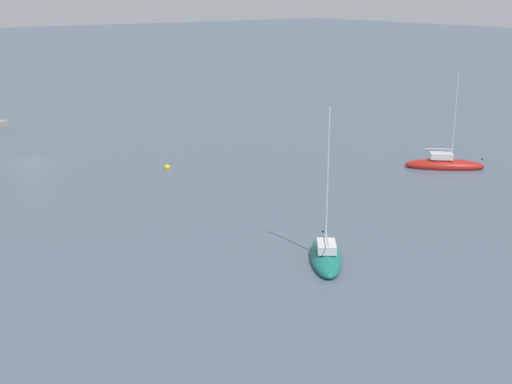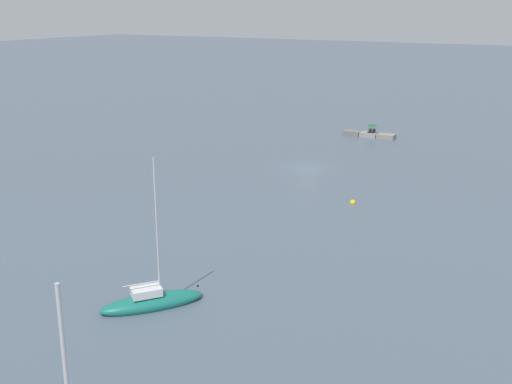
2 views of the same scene
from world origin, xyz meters
name	(u,v)px [view 1 (image 1 of 2)]	position (x,y,z in m)	size (l,w,h in m)	color
ground_plane	(32,162)	(0.00, 0.00, 0.00)	(500.00, 500.00, 0.00)	slate
sailboat_red_near	(444,164)	(-30.90, 24.88, 0.36)	(6.89, 6.46, 9.26)	red
sailboat_teal_mid	(326,256)	(-6.46, 36.04, 0.33)	(5.46, 6.34, 9.87)	#197266
mooring_buoy_near	(167,167)	(-9.55, 9.80, 0.10)	(0.58, 0.58, 0.58)	yellow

